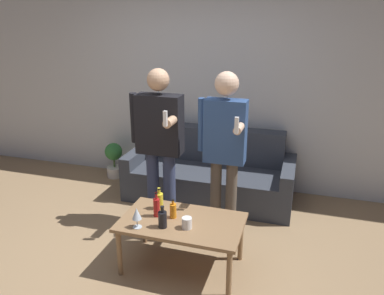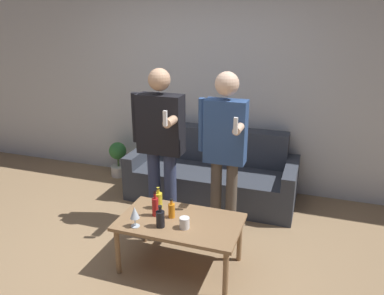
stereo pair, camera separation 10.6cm
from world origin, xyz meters
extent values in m
plane|color=#997A56|center=(0.00, 0.00, 0.00)|extent=(16.00, 16.00, 0.00)
cube|color=silver|center=(0.00, 2.01, 1.35)|extent=(8.00, 0.06, 2.70)
cube|color=#383D47|center=(0.28, 1.40, 0.19)|extent=(1.69, 0.59, 0.38)
cube|color=#383D47|center=(0.28, 1.81, 0.41)|extent=(1.69, 0.23, 0.81)
cube|color=#383D47|center=(-0.64, 1.51, 0.27)|extent=(0.14, 0.81, 0.54)
cube|color=#383D47|center=(1.20, 1.51, 0.27)|extent=(0.14, 0.81, 0.54)
cube|color=#8E6B47|center=(0.39, 0.14, 0.44)|extent=(1.04, 0.61, 0.03)
cylinder|color=#8E6B47|center=(-0.08, -0.11, 0.21)|extent=(0.04, 0.04, 0.43)
cylinder|color=#8E6B47|center=(0.86, -0.11, 0.21)|extent=(0.04, 0.04, 0.43)
cylinder|color=#8E6B47|center=(-0.08, 0.40, 0.21)|extent=(0.04, 0.04, 0.43)
cylinder|color=#8E6B47|center=(0.86, 0.40, 0.21)|extent=(0.04, 0.04, 0.43)
cylinder|color=black|center=(0.28, 0.00, 0.53)|extent=(0.07, 0.07, 0.14)
cylinder|color=black|center=(0.28, 0.00, 0.62)|extent=(0.03, 0.03, 0.05)
cylinder|color=black|center=(0.28, 0.00, 0.64)|extent=(0.03, 0.03, 0.01)
cylinder|color=yellow|center=(0.13, 0.29, 0.53)|extent=(0.07, 0.07, 0.15)
cylinder|color=yellow|center=(0.13, 0.29, 0.63)|extent=(0.03, 0.03, 0.06)
cylinder|color=black|center=(0.13, 0.29, 0.66)|extent=(0.03, 0.03, 0.01)
cylinder|color=#B21E1E|center=(0.16, 0.15, 0.54)|extent=(0.06, 0.06, 0.16)
cylinder|color=#B21E1E|center=(0.16, 0.15, 0.65)|extent=(0.02, 0.02, 0.06)
cylinder|color=black|center=(0.16, 0.15, 0.68)|extent=(0.02, 0.02, 0.01)
cylinder|color=orange|center=(0.30, 0.17, 0.52)|extent=(0.06, 0.06, 0.13)
cylinder|color=orange|center=(0.30, 0.17, 0.61)|extent=(0.02, 0.02, 0.05)
cylinder|color=black|center=(0.30, 0.17, 0.63)|extent=(0.02, 0.02, 0.01)
cylinder|color=silver|center=(0.08, -0.06, 0.46)|extent=(0.08, 0.08, 0.01)
cylinder|color=silver|center=(0.08, -0.06, 0.50)|extent=(0.01, 0.01, 0.07)
cone|color=silver|center=(0.08, -0.06, 0.59)|extent=(0.08, 0.08, 0.10)
cylinder|color=white|center=(0.47, 0.04, 0.51)|extent=(0.08, 0.08, 0.09)
cylinder|color=navy|center=(-0.15, 0.81, 0.40)|extent=(0.13, 0.13, 0.79)
cylinder|color=navy|center=(0.03, 0.81, 0.40)|extent=(0.13, 0.13, 0.79)
cube|color=black|center=(-0.06, 0.81, 1.09)|extent=(0.46, 0.20, 0.59)
sphere|color=tan|center=(-0.06, 0.81, 1.53)|extent=(0.22, 0.22, 0.22)
cylinder|color=black|center=(-0.33, 0.81, 1.13)|extent=(0.08, 0.08, 0.51)
cylinder|color=tan|center=(0.12, 0.68, 1.18)|extent=(0.08, 0.28, 0.08)
cube|color=white|center=(0.12, 0.51, 1.24)|extent=(0.03, 0.03, 0.14)
cylinder|color=brown|center=(0.54, 0.75, 0.40)|extent=(0.11, 0.11, 0.80)
cylinder|color=brown|center=(0.69, 0.75, 0.40)|extent=(0.11, 0.11, 0.80)
cube|color=#2D4C84|center=(0.62, 0.75, 1.09)|extent=(0.39, 0.17, 0.60)
sphere|color=beige|center=(0.62, 0.75, 1.53)|extent=(0.22, 0.22, 0.22)
cylinder|color=#2D4C84|center=(0.39, 0.75, 1.14)|extent=(0.07, 0.07, 0.51)
cylinder|color=beige|center=(0.77, 0.62, 1.18)|extent=(0.07, 0.26, 0.07)
cube|color=white|center=(0.77, 0.46, 1.24)|extent=(0.03, 0.03, 0.14)
cylinder|color=silver|center=(-1.13, 1.76, 0.07)|extent=(0.21, 0.21, 0.14)
cylinder|color=#476B38|center=(-1.13, 1.76, 0.21)|extent=(0.03, 0.03, 0.14)
sphere|color=#337A38|center=(-1.13, 1.76, 0.37)|extent=(0.24, 0.24, 0.24)
camera|label=1|loc=(1.29, -2.50, 2.08)|focal=35.00mm
camera|label=2|loc=(1.39, -2.46, 2.08)|focal=35.00mm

